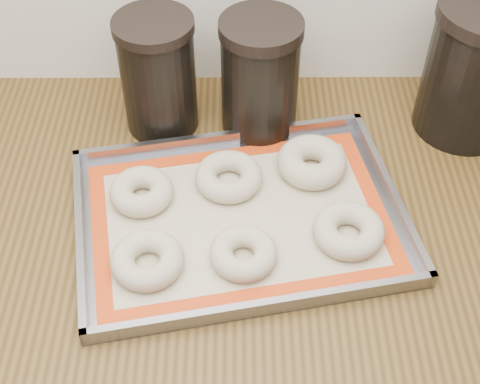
{
  "coord_description": "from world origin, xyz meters",
  "views": [
    {
      "loc": [
        -0.13,
        1.04,
        1.63
      ],
      "look_at": [
        -0.13,
        1.66,
        0.96
      ],
      "focal_mm": 50.0,
      "sensor_mm": 36.0,
      "label": 1
    }
  ],
  "objects_px": {
    "baking_tray": "(240,217)",
    "bagel_front_left": "(147,260)",
    "bagel_back_left": "(142,191)",
    "canister_mid": "(260,76)",
    "bagel_front_right": "(349,230)",
    "canister_left": "(158,75)",
    "canister_right": "(477,70)",
    "bagel_back_right": "(312,162)",
    "bagel_back_mid": "(229,177)",
    "bagel_front_mid": "(243,253)"
  },
  "relations": [
    {
      "from": "baking_tray",
      "to": "bagel_front_left",
      "type": "distance_m",
      "value": 0.15
    },
    {
      "from": "bagel_back_left",
      "to": "canister_mid",
      "type": "distance_m",
      "value": 0.26
    },
    {
      "from": "bagel_front_right",
      "to": "canister_left",
      "type": "relative_size",
      "value": 0.51
    },
    {
      "from": "baking_tray",
      "to": "canister_right",
      "type": "distance_m",
      "value": 0.43
    },
    {
      "from": "bagel_front_right",
      "to": "bagel_back_right",
      "type": "relative_size",
      "value": 0.94
    },
    {
      "from": "canister_right",
      "to": "bagel_front_right",
      "type": "bearing_deg",
      "value": -131.17
    },
    {
      "from": "canister_right",
      "to": "baking_tray",
      "type": "bearing_deg",
      "value": -150.3
    },
    {
      "from": "bagel_back_left",
      "to": "bagel_back_mid",
      "type": "xyz_separation_m",
      "value": [
        0.13,
        0.03,
        -0.0
      ]
    },
    {
      "from": "bagel_front_left",
      "to": "canister_left",
      "type": "distance_m",
      "value": 0.31
    },
    {
      "from": "bagel_front_left",
      "to": "canister_left",
      "type": "bearing_deg",
      "value": 90.44
    },
    {
      "from": "bagel_back_mid",
      "to": "bagel_back_right",
      "type": "relative_size",
      "value": 0.95
    },
    {
      "from": "bagel_back_left",
      "to": "canister_mid",
      "type": "bearing_deg",
      "value": 44.42
    },
    {
      "from": "canister_right",
      "to": "canister_left",
      "type": "bearing_deg",
      "value": 179.28
    },
    {
      "from": "baking_tray",
      "to": "canister_right",
      "type": "height_order",
      "value": "canister_right"
    },
    {
      "from": "bagel_front_left",
      "to": "bagel_front_right",
      "type": "xyz_separation_m",
      "value": [
        0.27,
        0.05,
        0.0
      ]
    },
    {
      "from": "bagel_back_right",
      "to": "canister_left",
      "type": "height_order",
      "value": "canister_left"
    },
    {
      "from": "bagel_front_mid",
      "to": "canister_mid",
      "type": "bearing_deg",
      "value": 84.46
    },
    {
      "from": "bagel_back_mid",
      "to": "bagel_front_left",
      "type": "bearing_deg",
      "value": -124.71
    },
    {
      "from": "canister_mid",
      "to": "bagel_front_left",
      "type": "bearing_deg",
      "value": -117.75
    },
    {
      "from": "bagel_front_right",
      "to": "bagel_back_left",
      "type": "height_order",
      "value": "same"
    },
    {
      "from": "baking_tray",
      "to": "bagel_front_right",
      "type": "relative_size",
      "value": 5.15
    },
    {
      "from": "bagel_front_mid",
      "to": "canister_right",
      "type": "xyz_separation_m",
      "value": [
        0.36,
        0.28,
        0.09
      ]
    },
    {
      "from": "bagel_front_left",
      "to": "canister_right",
      "type": "height_order",
      "value": "canister_right"
    },
    {
      "from": "bagel_back_right",
      "to": "bagel_back_mid",
      "type": "bearing_deg",
      "value": -167.85
    },
    {
      "from": "bagel_back_mid",
      "to": "bagel_back_left",
      "type": "bearing_deg",
      "value": -166.41
    },
    {
      "from": "baking_tray",
      "to": "canister_mid",
      "type": "distance_m",
      "value": 0.23
    },
    {
      "from": "bagel_front_mid",
      "to": "bagel_front_right",
      "type": "height_order",
      "value": "bagel_front_right"
    },
    {
      "from": "bagel_front_right",
      "to": "bagel_back_left",
      "type": "xyz_separation_m",
      "value": [
        -0.29,
        0.07,
        0.0
      ]
    },
    {
      "from": "bagel_front_right",
      "to": "bagel_front_mid",
      "type": "bearing_deg",
      "value": -165.28
    },
    {
      "from": "bagel_front_left",
      "to": "canister_right",
      "type": "distance_m",
      "value": 0.58
    },
    {
      "from": "canister_left",
      "to": "canister_right",
      "type": "distance_m",
      "value": 0.49
    },
    {
      "from": "bagel_back_right",
      "to": "canister_left",
      "type": "xyz_separation_m",
      "value": [
        -0.24,
        0.12,
        0.07
      ]
    },
    {
      "from": "bagel_front_mid",
      "to": "canister_mid",
      "type": "height_order",
      "value": "canister_mid"
    },
    {
      "from": "bagel_back_left",
      "to": "canister_left",
      "type": "distance_m",
      "value": 0.19
    },
    {
      "from": "bagel_back_mid",
      "to": "canister_mid",
      "type": "xyz_separation_m",
      "value": [
        0.05,
        0.14,
        0.08
      ]
    },
    {
      "from": "bagel_back_left",
      "to": "canister_right",
      "type": "xyz_separation_m",
      "value": [
        0.51,
        0.17,
        0.09
      ]
    },
    {
      "from": "bagel_front_left",
      "to": "bagel_front_mid",
      "type": "xyz_separation_m",
      "value": [
        0.13,
        0.01,
        -0.0
      ]
    },
    {
      "from": "bagel_back_right",
      "to": "baking_tray",
      "type": "bearing_deg",
      "value": -138.91
    },
    {
      "from": "bagel_back_left",
      "to": "canister_right",
      "type": "bearing_deg",
      "value": 18.55
    },
    {
      "from": "bagel_front_mid",
      "to": "bagel_back_mid",
      "type": "height_order",
      "value": "same"
    },
    {
      "from": "bagel_front_mid",
      "to": "canister_left",
      "type": "bearing_deg",
      "value": 114.22
    },
    {
      "from": "canister_left",
      "to": "canister_right",
      "type": "height_order",
      "value": "canister_right"
    },
    {
      "from": "bagel_back_right",
      "to": "canister_left",
      "type": "distance_m",
      "value": 0.27
    },
    {
      "from": "canister_left",
      "to": "baking_tray",
      "type": "bearing_deg",
      "value": -59.5
    },
    {
      "from": "bagel_back_left",
      "to": "bagel_back_right",
      "type": "height_order",
      "value": "bagel_back_right"
    },
    {
      "from": "bagel_front_right",
      "to": "canister_mid",
      "type": "height_order",
      "value": "canister_mid"
    },
    {
      "from": "bagel_front_right",
      "to": "bagel_back_right",
      "type": "height_order",
      "value": "bagel_back_right"
    },
    {
      "from": "bagel_front_right",
      "to": "bagel_back_left",
      "type": "distance_m",
      "value": 0.3
    },
    {
      "from": "bagel_front_left",
      "to": "canister_mid",
      "type": "distance_m",
      "value": 0.34
    },
    {
      "from": "bagel_front_right",
      "to": "bagel_back_right",
      "type": "distance_m",
      "value": 0.14
    }
  ]
}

